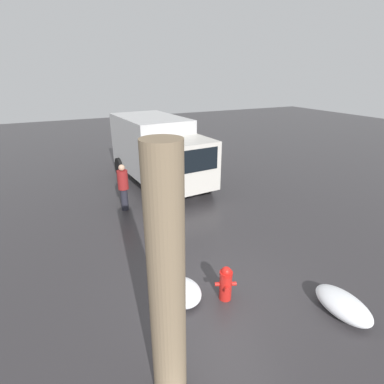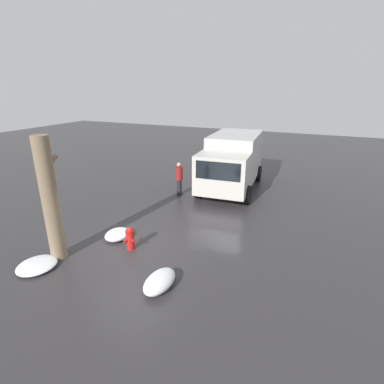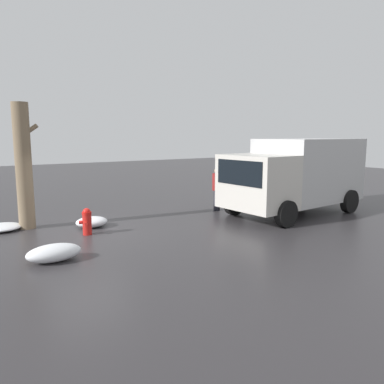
% 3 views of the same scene
% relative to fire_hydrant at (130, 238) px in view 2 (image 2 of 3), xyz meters
% --- Properties ---
extents(ground_plane, '(60.00, 60.00, 0.00)m').
position_rel_fire_hydrant_xyz_m(ground_plane, '(0.00, -0.00, -0.42)').
color(ground_plane, '#333033').
extents(fire_hydrant, '(0.38, 0.47, 0.83)m').
position_rel_fire_hydrant_xyz_m(fire_hydrant, '(0.00, 0.00, 0.00)').
color(fire_hydrant, red).
rests_on(fire_hydrant, ground_plane).
extents(tree_trunk, '(0.78, 0.51, 4.04)m').
position_rel_fire_hydrant_xyz_m(tree_trunk, '(-1.39, 1.87, 1.61)').
color(tree_trunk, '#7F6B51').
rests_on(tree_trunk, ground_plane).
extents(delivery_truck, '(6.07, 3.10, 2.87)m').
position_rel_fire_hydrant_xyz_m(delivery_truck, '(7.81, -1.26, 1.14)').
color(delivery_truck, beige).
rests_on(delivery_truck, ground_plane).
extents(pedestrian, '(0.38, 0.38, 1.73)m').
position_rel_fire_hydrant_xyz_m(pedestrian, '(5.59, 0.86, 0.52)').
color(pedestrian, '#23232D').
rests_on(pedestrian, ground_plane).
extents(snow_pile_by_hydrant, '(1.29, 0.73, 0.42)m').
position_rel_fire_hydrant_xyz_m(snow_pile_by_hydrant, '(-1.43, -1.99, -0.22)').
color(snow_pile_by_hydrant, white).
rests_on(snow_pile_by_hydrant, ground_plane).
extents(snow_pile_curbside, '(1.04, 0.85, 0.34)m').
position_rel_fire_hydrant_xyz_m(snow_pile_curbside, '(0.43, 0.88, -0.25)').
color(snow_pile_curbside, white).
rests_on(snow_pile_curbside, ground_plane).
extents(snow_pile_by_tree, '(1.24, 1.13, 0.21)m').
position_rel_fire_hydrant_xyz_m(snow_pile_by_tree, '(-2.17, 1.99, -0.32)').
color(snow_pile_by_tree, white).
rests_on(snow_pile_by_tree, ground_plane).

